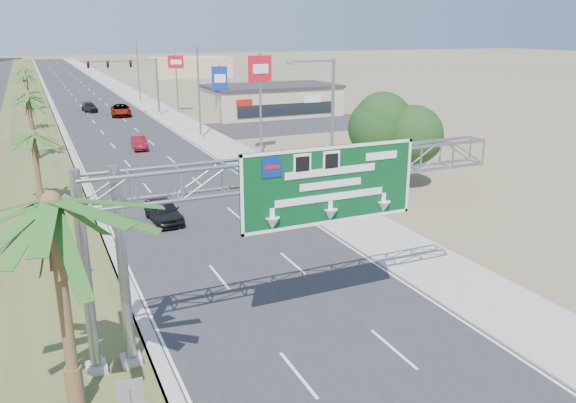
# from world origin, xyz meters

# --- Properties ---
(road) EXTENTS (12.00, 300.00, 0.02)m
(road) POSITION_xyz_m (0.00, 110.00, 0.01)
(road) COLOR #28282B
(road) RESTS_ON ground
(sidewalk_right) EXTENTS (4.00, 300.00, 0.10)m
(sidewalk_right) POSITION_xyz_m (8.50, 110.00, 0.05)
(sidewalk_right) COLOR #9E9B93
(sidewalk_right) RESTS_ON ground
(median_grass) EXTENTS (7.00, 300.00, 0.12)m
(median_grass) POSITION_xyz_m (-10.00, 110.00, 0.06)
(median_grass) COLOR #3C5425
(median_grass) RESTS_ON ground
(sign_gantry) EXTENTS (16.75, 1.24, 7.50)m
(sign_gantry) POSITION_xyz_m (-1.06, 9.93, 6.06)
(sign_gantry) COLOR gray
(sign_gantry) RESTS_ON ground
(palm_near) EXTENTS (5.70, 5.70, 8.35)m
(palm_near) POSITION_xyz_m (-9.20, 8.00, 6.93)
(palm_near) COLOR brown
(palm_near) RESTS_ON ground
(palm_row_b) EXTENTS (3.99, 3.99, 5.95)m
(palm_row_b) POSITION_xyz_m (-9.50, 32.00, 4.90)
(palm_row_b) COLOR brown
(palm_row_b) RESTS_ON ground
(palm_row_c) EXTENTS (3.99, 3.99, 6.75)m
(palm_row_c) POSITION_xyz_m (-9.50, 48.00, 5.66)
(palm_row_c) COLOR brown
(palm_row_c) RESTS_ON ground
(palm_row_d) EXTENTS (3.99, 3.99, 5.45)m
(palm_row_d) POSITION_xyz_m (-9.50, 66.00, 4.42)
(palm_row_d) COLOR brown
(palm_row_d) RESTS_ON ground
(palm_row_e) EXTENTS (3.99, 3.99, 6.15)m
(palm_row_e) POSITION_xyz_m (-9.50, 85.00, 5.09)
(palm_row_e) COLOR brown
(palm_row_e) RESTS_ON ground
(palm_row_f) EXTENTS (3.99, 3.99, 5.75)m
(palm_row_f) POSITION_xyz_m (-9.50, 110.00, 4.71)
(palm_row_f) COLOR brown
(palm_row_f) RESTS_ON ground
(streetlight_near) EXTENTS (3.27, 0.44, 10.00)m
(streetlight_near) POSITION_xyz_m (7.30, 22.00, 4.69)
(streetlight_near) COLOR gray
(streetlight_near) RESTS_ON ground
(streetlight_mid) EXTENTS (3.27, 0.44, 10.00)m
(streetlight_mid) POSITION_xyz_m (7.30, 52.00, 4.69)
(streetlight_mid) COLOR gray
(streetlight_mid) RESTS_ON ground
(streetlight_far) EXTENTS (3.27, 0.44, 10.00)m
(streetlight_far) POSITION_xyz_m (7.30, 88.00, 4.69)
(streetlight_far) COLOR gray
(streetlight_far) RESTS_ON ground
(signal_mast) EXTENTS (10.28, 0.71, 8.00)m
(signal_mast) POSITION_xyz_m (5.17, 71.97, 4.85)
(signal_mast) COLOR gray
(signal_mast) RESTS_ON ground
(store_building) EXTENTS (18.00, 10.00, 4.00)m
(store_building) POSITION_xyz_m (22.00, 66.00, 2.00)
(store_building) COLOR tan
(store_building) RESTS_ON ground
(oak_near) EXTENTS (4.50, 4.50, 6.80)m
(oak_near) POSITION_xyz_m (15.00, 26.00, 4.53)
(oak_near) COLOR brown
(oak_near) RESTS_ON ground
(oak_far) EXTENTS (3.50, 3.50, 5.60)m
(oak_far) POSITION_xyz_m (18.00, 30.00, 3.82)
(oak_far) COLOR brown
(oak_far) RESTS_ON ground
(median_signback_a) EXTENTS (0.75, 0.08, 2.08)m
(median_signback_a) POSITION_xyz_m (-7.80, 6.00, 1.45)
(median_signback_a) COLOR gray
(median_signback_a) RESTS_ON ground
(median_signback_b) EXTENTS (0.75, 0.08, 2.08)m
(median_signback_b) POSITION_xyz_m (-8.50, 18.00, 1.45)
(median_signback_b) COLOR gray
(median_signback_b) RESTS_ON ground
(building_distant_right) EXTENTS (20.00, 12.00, 5.00)m
(building_distant_right) POSITION_xyz_m (30.00, 140.00, 2.50)
(building_distant_right) COLOR tan
(building_distant_right) RESTS_ON ground
(car_left_lane) EXTENTS (1.97, 4.35, 1.45)m
(car_left_lane) POSITION_xyz_m (-2.58, 25.41, 0.72)
(car_left_lane) COLOR black
(car_left_lane) RESTS_ON ground
(car_mid_lane) EXTENTS (1.60, 3.95, 1.27)m
(car_mid_lane) POSITION_xyz_m (0.21, 49.10, 0.64)
(car_mid_lane) COLOR maroon
(car_mid_lane) RESTS_ON ground
(car_right_lane) EXTENTS (3.27, 6.00, 1.60)m
(car_right_lane) POSITION_xyz_m (2.20, 73.99, 0.80)
(car_right_lane) COLOR gray
(car_right_lane) RESTS_ON ground
(car_far) EXTENTS (2.16, 4.57, 1.29)m
(car_far) POSITION_xyz_m (-1.41, 80.37, 0.64)
(car_far) COLOR black
(car_far) RESTS_ON ground
(pole_sign_red_near) EXTENTS (2.41, 0.75, 9.60)m
(pole_sign_red_near) POSITION_xyz_m (10.43, 41.29, 7.60)
(pole_sign_red_near) COLOR gray
(pole_sign_red_near) RESTS_ON ground
(pole_sign_blue) EXTENTS (1.99, 0.93, 7.47)m
(pole_sign_blue) POSITION_xyz_m (13.00, 61.64, 5.49)
(pole_sign_blue) COLOR gray
(pole_sign_blue) RESTS_ON ground
(pole_sign_red_far) EXTENTS (2.13, 1.17, 8.42)m
(pole_sign_red_far) POSITION_xyz_m (10.27, 73.32, 6.65)
(pole_sign_red_far) COLOR gray
(pole_sign_red_far) RESTS_ON ground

